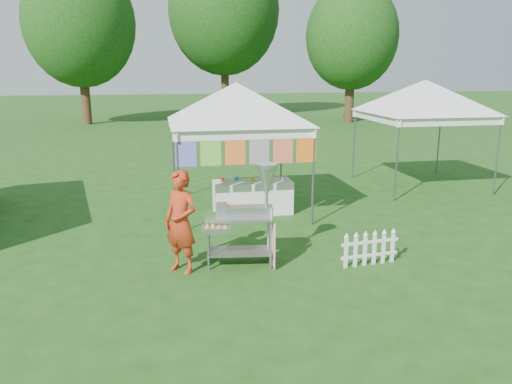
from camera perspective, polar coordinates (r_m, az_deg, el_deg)
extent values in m
plane|color=#1E4614|center=(8.70, 1.47, -8.35)|extent=(120.00, 120.00, 0.00)
cylinder|color=#59595E|center=(10.19, -8.87, 1.02)|extent=(0.04, 0.04, 2.10)
cylinder|color=#59595E|center=(10.67, 6.55, 1.68)|extent=(0.04, 0.04, 2.10)
cylinder|color=#59595E|center=(12.98, -9.40, 3.77)|extent=(0.04, 0.04, 2.10)
cylinder|color=#59595E|center=(13.36, 2.89, 4.23)|extent=(0.04, 0.04, 2.10)
cube|color=white|center=(10.17, -1.01, 6.60)|extent=(3.00, 0.03, 0.22)
cube|color=white|center=(12.96, -3.22, 8.17)|extent=(3.00, 0.03, 0.22)
pyramid|color=white|center=(11.49, -2.29, 12.44)|extent=(4.24, 4.24, 0.90)
cylinder|color=#59595E|center=(10.16, -1.01, 7.05)|extent=(3.00, 0.03, 0.03)
cube|color=purple|center=(10.07, -8.04, 4.84)|extent=(0.42, 0.01, 0.70)
cube|color=green|center=(10.11, -5.20, 4.95)|extent=(0.42, 0.01, 0.70)
cube|color=red|center=(10.17, -2.39, 5.05)|extent=(0.42, 0.01, 0.70)
cube|color=#30B694|center=(10.26, 0.38, 5.14)|extent=(0.42, 0.01, 0.70)
cube|color=#D81B5A|center=(10.37, 3.10, 5.21)|extent=(0.42, 0.01, 0.70)
cube|color=#FA321B|center=(10.50, 5.76, 5.27)|extent=(0.42, 0.01, 0.70)
cylinder|color=#59595E|center=(13.03, 15.79, 3.48)|extent=(0.04, 0.04, 2.10)
cylinder|color=#59595E|center=(14.53, 25.87, 3.64)|extent=(0.04, 0.04, 2.10)
cylinder|color=#59595E|center=(15.59, 11.13, 5.39)|extent=(0.04, 0.04, 2.10)
cylinder|color=#59595E|center=(16.86, 20.16, 5.43)|extent=(0.04, 0.04, 2.10)
cube|color=white|center=(13.61, 21.45, 7.51)|extent=(3.00, 0.03, 0.22)
cube|color=white|center=(16.07, 16.05, 8.77)|extent=(3.00, 0.03, 0.22)
pyramid|color=white|center=(14.77, 18.84, 12.06)|extent=(4.24, 4.24, 0.90)
cylinder|color=#59595E|center=(13.60, 21.48, 7.84)|extent=(3.00, 0.03, 0.03)
cylinder|color=#3E2B16|center=(32.16, -18.96, 10.86)|extent=(0.56, 0.56, 3.96)
ellipsoid|color=#26661C|center=(32.24, -19.53, 17.73)|extent=(6.40, 6.40, 7.36)
cylinder|color=#3E2B16|center=(36.18, -3.56, 12.53)|extent=(0.56, 0.56, 4.84)
ellipsoid|color=#26661C|center=(36.37, -3.68, 20.00)|extent=(7.60, 7.60, 8.74)
cylinder|color=#3E2B16|center=(32.12, 10.64, 10.97)|extent=(0.56, 0.56, 3.52)
ellipsoid|color=#26661C|center=(32.14, 10.93, 17.10)|extent=(5.60, 5.60, 6.44)
cylinder|color=gray|center=(8.38, -5.48, -6.18)|extent=(0.04, 0.04, 0.85)
cylinder|color=gray|center=(8.40, 1.66, -6.06)|extent=(0.04, 0.04, 0.85)
cylinder|color=gray|center=(8.82, -5.38, -5.13)|extent=(0.04, 0.04, 0.85)
cylinder|color=gray|center=(8.84, 1.39, -5.02)|extent=(0.04, 0.04, 0.85)
cube|color=gray|center=(8.66, -1.94, -6.78)|extent=(1.14, 0.68, 0.01)
cube|color=#B7B7BC|center=(8.46, -1.97, -2.86)|extent=(1.20, 0.72, 0.04)
cube|color=#B7B7BC|center=(8.49, -0.83, -2.17)|extent=(0.83, 0.34, 0.14)
cube|color=gray|center=(8.47, -3.92, -2.00)|extent=(0.22, 0.23, 0.21)
cylinder|color=gray|center=(8.42, 1.23, 0.07)|extent=(0.05, 0.05, 0.85)
cone|color=#B7B7BC|center=(8.36, 1.24, 1.65)|extent=(0.38, 0.38, 0.38)
cylinder|color=#B7B7BC|center=(8.32, 1.24, 3.06)|extent=(0.41, 0.41, 0.06)
cube|color=#B7B7BC|center=(8.14, -4.58, -4.28)|extent=(0.49, 0.34, 0.09)
cube|color=#FFABC0|center=(8.63, 1.92, -5.51)|extent=(0.11, 0.71, 0.77)
cube|color=white|center=(8.20, 1.73, -2.57)|extent=(0.03, 0.13, 0.17)
imported|color=#B23015|center=(8.25, -8.58, -3.42)|extent=(0.74, 0.73, 1.72)
cube|color=white|center=(8.61, 10.25, -6.82)|extent=(0.07, 0.03, 0.56)
cube|color=white|center=(8.69, 11.31, -6.67)|extent=(0.07, 0.03, 0.56)
cube|color=white|center=(8.78, 12.35, -6.52)|extent=(0.07, 0.03, 0.56)
cube|color=white|center=(8.86, 13.37, -6.37)|extent=(0.07, 0.03, 0.56)
cube|color=white|center=(8.95, 14.36, -6.22)|extent=(0.07, 0.03, 0.56)
cube|color=white|center=(9.05, 15.34, -6.08)|extent=(0.07, 0.03, 0.56)
cube|color=white|center=(8.86, 12.82, -7.05)|extent=(1.08, 0.14, 0.05)
cube|color=white|center=(8.77, 12.91, -5.59)|extent=(1.08, 0.14, 0.05)
cube|color=white|center=(11.63, -0.39, -0.58)|extent=(1.80, 0.70, 0.77)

